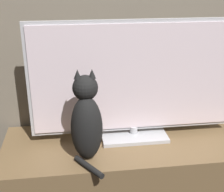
% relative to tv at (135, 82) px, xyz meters
% --- Properties ---
extents(tv_stand, '(1.47, 0.52, 0.50)m').
position_rel_tv_xyz_m(tv_stand, '(0.01, -0.06, -0.58)').
color(tv_stand, brown).
rests_on(tv_stand, ground_plane).
extents(tv, '(1.13, 0.22, 0.65)m').
position_rel_tv_xyz_m(tv, '(0.00, 0.00, 0.00)').
color(tv, '#B7B7BC').
rests_on(tv, tv_stand).
extents(cat, '(0.16, 0.28, 0.46)m').
position_rel_tv_xyz_m(cat, '(-0.27, -0.18, -0.12)').
color(cat, black).
rests_on(cat, tv_stand).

